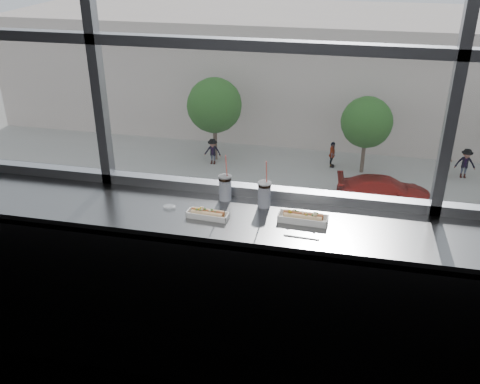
% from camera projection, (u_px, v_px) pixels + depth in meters
% --- Properties ---
extents(wall_back_lower, '(6.00, 0.00, 6.00)m').
position_uv_depth(wall_back_lower, '(261.00, 270.00, 3.50)').
color(wall_back_lower, black).
rests_on(wall_back_lower, ground).
extents(counter, '(6.00, 0.55, 0.06)m').
position_uv_depth(counter, '(253.00, 222.00, 3.02)').
color(counter, slate).
rests_on(counter, ground).
extents(counter_fascia, '(6.00, 0.04, 1.04)m').
position_uv_depth(counter_fascia, '(244.00, 323.00, 3.03)').
color(counter_fascia, slate).
rests_on(counter_fascia, ground).
extents(hotdog_tray_left, '(0.24, 0.09, 0.06)m').
position_uv_depth(hotdog_tray_left, '(208.00, 214.00, 3.00)').
color(hotdog_tray_left, white).
rests_on(hotdog_tray_left, counter).
extents(hotdog_tray_right, '(0.28, 0.10, 0.07)m').
position_uv_depth(hotdog_tray_right, '(303.00, 217.00, 2.95)').
color(hotdog_tray_right, white).
rests_on(hotdog_tray_right, counter).
extents(soda_cup_left, '(0.08, 0.08, 0.29)m').
position_uv_depth(soda_cup_left, '(225.00, 186.00, 3.17)').
color(soda_cup_left, white).
rests_on(soda_cup_left, counter).
extents(soda_cup_right, '(0.08, 0.08, 0.30)m').
position_uv_depth(soda_cup_right, '(264.00, 193.00, 3.09)').
color(soda_cup_right, white).
rests_on(soda_cup_right, counter).
extents(loose_straw, '(0.19, 0.02, 0.01)m').
position_uv_depth(loose_straw, '(301.00, 237.00, 2.81)').
color(loose_straw, white).
rests_on(loose_straw, counter).
extents(wrapper, '(0.09, 0.06, 0.02)m').
position_uv_depth(wrapper, '(170.00, 206.00, 3.10)').
color(wrapper, silver).
rests_on(wrapper, counter).
extents(plaza_ground, '(120.00, 120.00, 0.00)m').
position_uv_depth(plaza_ground, '(348.00, 100.00, 46.68)').
color(plaza_ground, gray).
rests_on(plaza_ground, ground).
extents(street_asphalt, '(80.00, 10.00, 0.06)m').
position_uv_depth(street_asphalt, '(330.00, 235.00, 26.12)').
color(street_asphalt, black).
rests_on(street_asphalt, plaza_ground).
extents(far_sidewalk, '(80.00, 6.00, 0.04)m').
position_uv_depth(far_sidewalk, '(339.00, 170.00, 33.12)').
color(far_sidewalk, gray).
rests_on(far_sidewalk, plaza_ground).
extents(far_building, '(50.00, 14.00, 8.00)m').
position_uv_depth(far_building, '(350.00, 69.00, 40.09)').
color(far_building, '#BFAEA2').
rests_on(far_building, plaza_ground).
extents(car_near_b, '(2.48, 5.75, 1.90)m').
position_uv_depth(car_near_b, '(179.00, 246.00, 23.41)').
color(car_near_b, black).
rests_on(car_near_b, street_asphalt).
extents(car_near_c, '(3.18, 6.25, 2.00)m').
position_uv_depth(car_near_c, '(350.00, 266.00, 21.97)').
color(car_near_c, maroon).
rests_on(car_near_c, street_asphalt).
extents(car_near_a, '(3.35, 7.06, 2.29)m').
position_uv_depth(car_near_a, '(53.00, 227.00, 24.48)').
color(car_near_a, silver).
rests_on(car_near_a, street_asphalt).
extents(car_far_b, '(2.97, 6.12, 1.98)m').
position_uv_depth(car_far_b, '(385.00, 187.00, 28.67)').
color(car_far_b, '#9A0E08').
rests_on(car_far_b, street_asphalt).
extents(pedestrian_a, '(0.89, 0.67, 2.00)m').
position_uv_depth(pedestrian_a, '(213.00, 149.00, 33.54)').
color(pedestrian_a, '#66605B').
rests_on(pedestrian_a, far_sidewalk).
extents(pedestrian_b, '(0.66, 0.88, 1.98)m').
position_uv_depth(pedestrian_b, '(332.00, 152.00, 33.11)').
color(pedestrian_b, '#66605B').
rests_on(pedestrian_b, far_sidewalk).
extents(pedestrian_d, '(0.98, 0.74, 2.21)m').
position_uv_depth(pedestrian_d, '(466.00, 161.00, 31.63)').
color(pedestrian_d, '#66605B').
rests_on(pedestrian_d, far_sidewalk).
extents(pedestrian_c, '(0.76, 1.01, 2.27)m').
position_uv_depth(pedestrian_c, '(448.00, 160.00, 31.65)').
color(pedestrian_c, '#66605B').
rests_on(pedestrian_c, far_sidewalk).
extents(tree_left, '(3.44, 3.44, 5.38)m').
position_uv_depth(tree_left, '(214.00, 105.00, 33.02)').
color(tree_left, '#47382B').
rests_on(tree_left, far_sidewalk).
extents(tree_center, '(3.06, 3.06, 4.77)m').
position_uv_depth(tree_center, '(367.00, 122.00, 31.42)').
color(tree_center, '#47382B').
rests_on(tree_center, far_sidewalk).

